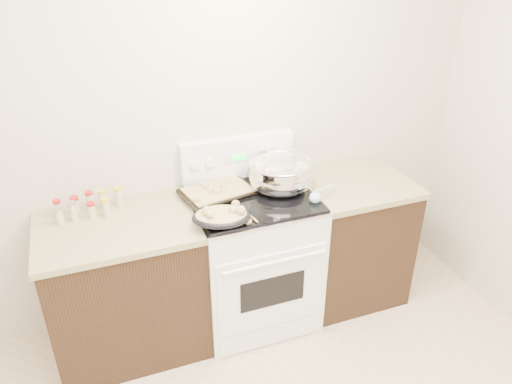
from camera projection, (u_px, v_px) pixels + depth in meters
name	position (u px, v px, depth m)	size (l,w,h in m)	color
room_shell	(306.00, 212.00, 1.46)	(4.10, 3.60, 2.75)	beige
counter_left	(127.00, 286.00, 3.08)	(0.93, 0.67, 0.92)	black
counter_right	(349.00, 237.00, 3.56)	(0.73, 0.67, 0.92)	black
kitchen_range	(253.00, 255.00, 3.32)	(0.78, 0.73, 1.22)	white
mixing_bowl	(280.00, 174.00, 3.15)	(0.44, 0.44, 0.24)	silver
roasting_pan	(221.00, 216.00, 2.80)	(0.38, 0.31, 0.12)	black
baking_sheet	(217.00, 191.00, 3.12)	(0.49, 0.39, 0.06)	black
wooden_spoon	(247.00, 218.00, 2.85)	(0.08, 0.26, 0.04)	#9E7D48
blue_ladle	(316.00, 196.00, 3.04)	(0.23, 0.16, 0.09)	#96D7DF
spice_jars	(87.00, 206.00, 2.92)	(0.39, 0.15, 0.13)	#BFB28C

